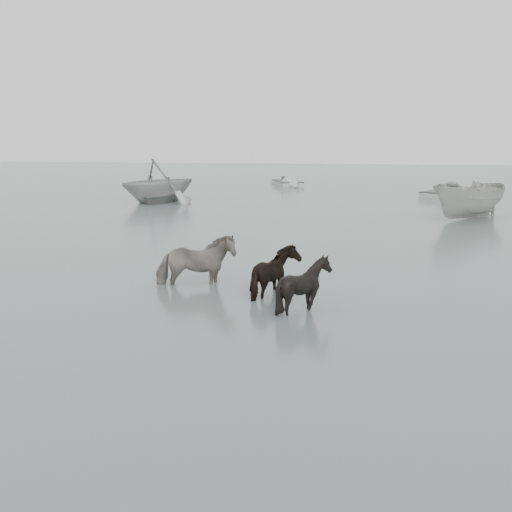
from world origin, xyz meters
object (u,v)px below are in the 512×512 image
Objects in this scene: pony_pinto at (195,252)px; rowboat_lead at (159,194)px; pony_black at (304,280)px; pony_dark at (277,266)px.

pony_pinto reaches higher than rowboat_lead.
pony_black is 24.34m from rowboat_lead.
pony_pinto reaches higher than pony_black.
pony_black is at bearing -64.81° from rowboat_lead.
rowboat_lead is at bearing 0.90° from pony_pinto.
pony_pinto is 1.45× the size of pony_black.
rowboat_lead is (-9.53, 20.71, -0.28)m from pony_dark.
pony_pinto is 3.67m from pony_black.
pony_pinto is 21.27m from rowboat_lead.
pony_dark is at bearing -127.25° from pony_pinto.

